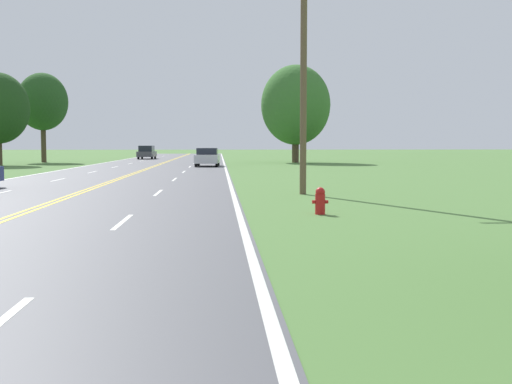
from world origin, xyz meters
The scene contains 6 objects.
fire_hydrant centered at (7.89, 17.95, 0.36)m, with size 0.42×0.26×0.71m.
utility_pole_midground centered at (8.32, 24.63, 4.95)m, with size 1.80×0.24×9.58m.
tree_mid_treeline centered at (-12.04, 65.98, 5.95)m, with size 4.90×4.90×8.80m.
tree_right_cluster centered at (12.80, 64.05, 5.62)m, with size 6.77×6.77×9.53m.
car_silver_sedan_approaching centered at (4.33, 53.74, 0.77)m, with size 2.04×4.37×1.50m.
car_dark_grey_sedan_mid_near centered at (-3.40, 79.37, 0.82)m, with size 1.94×4.86×1.61m.
Camera 1 is at (5.22, 1.30, 1.86)m, focal length 45.00 mm.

